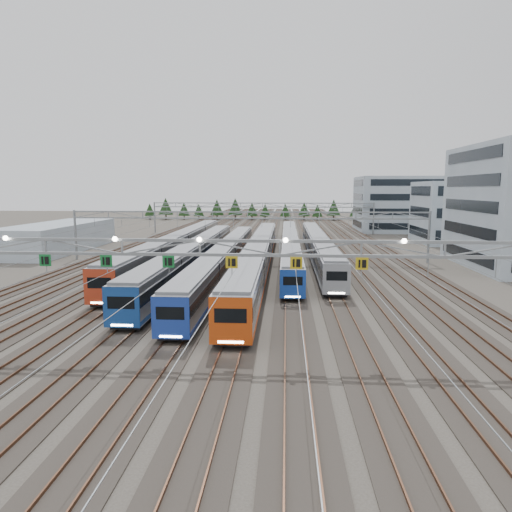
# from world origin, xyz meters

# --- Properties ---
(ground) EXTENTS (400.00, 400.00, 0.00)m
(ground) POSITION_xyz_m (0.00, 0.00, 0.00)
(ground) COLOR #47423A
(ground) RESTS_ON ground
(track_bed) EXTENTS (54.00, 260.00, 5.42)m
(track_bed) POSITION_xyz_m (0.00, 100.00, 1.49)
(track_bed) COLOR #2D2823
(track_bed) RESTS_ON ground
(train_a) EXTENTS (3.09, 63.97, 4.03)m
(train_a) POSITION_xyz_m (-11.25, 40.95, 2.27)
(train_a) COLOR black
(train_a) RESTS_ON ground
(train_b) EXTENTS (2.95, 57.97, 3.84)m
(train_b) POSITION_xyz_m (-6.75, 31.26, 2.17)
(train_b) COLOR black
(train_b) RESTS_ON ground
(train_c) EXTENTS (2.83, 59.73, 3.69)m
(train_c) POSITION_xyz_m (-2.25, 29.74, 2.10)
(train_c) COLOR black
(train_c) RESTS_ON ground
(train_d) EXTENTS (3.08, 66.59, 4.01)m
(train_d) POSITION_xyz_m (2.25, 32.12, 2.26)
(train_d) COLOR black
(train_d) RESTS_ON ground
(train_e) EXTENTS (2.63, 66.62, 3.42)m
(train_e) POSITION_xyz_m (6.75, 46.26, 1.96)
(train_e) COLOR black
(train_e) RESTS_ON ground
(train_f) EXTENTS (2.90, 56.19, 3.78)m
(train_f) POSITION_xyz_m (11.25, 42.77, 2.14)
(train_f) COLOR black
(train_f) RESTS_ON ground
(gantry_near) EXTENTS (56.36, 0.61, 8.08)m
(gantry_near) POSITION_xyz_m (-0.05, -0.12, 7.09)
(gantry_near) COLOR gray
(gantry_near) RESTS_ON ground
(gantry_mid) EXTENTS (56.36, 0.36, 8.00)m
(gantry_mid) POSITION_xyz_m (0.00, 40.00, 6.39)
(gantry_mid) COLOR gray
(gantry_mid) RESTS_ON ground
(gantry_far) EXTENTS (56.36, 0.36, 8.00)m
(gantry_far) POSITION_xyz_m (0.00, 85.00, 6.39)
(gantry_far) COLOR gray
(gantry_far) RESTS_ON ground
(depot_bldg_mid) EXTENTS (14.00, 16.00, 12.90)m
(depot_bldg_mid) POSITION_xyz_m (41.29, 67.76, 6.45)
(depot_bldg_mid) COLOR #9DAFBC
(depot_bldg_mid) RESTS_ON ground
(depot_bldg_north) EXTENTS (22.00, 18.00, 14.62)m
(depot_bldg_north) POSITION_xyz_m (36.44, 94.63, 7.31)
(depot_bldg_north) COLOR #9DAFBC
(depot_bldg_north) RESTS_ON ground
(west_shed) EXTENTS (10.00, 30.00, 5.03)m
(west_shed) POSITION_xyz_m (-36.23, 50.33, 2.52)
(west_shed) COLOR #9DAFBC
(west_shed) RESTS_ON ground
(treeline) EXTENTS (81.20, 5.60, 7.02)m
(treeline) POSITION_xyz_m (-7.20, 136.76, 4.23)
(treeline) COLOR #332114
(treeline) RESTS_ON ground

